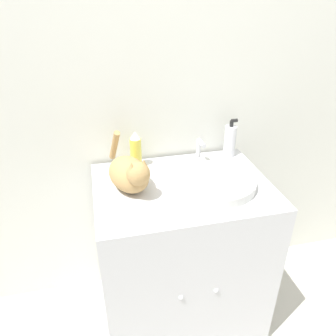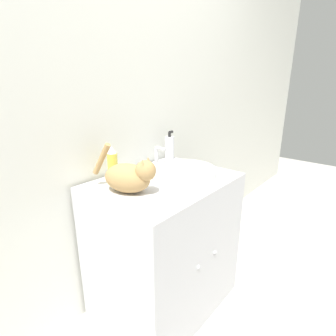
# 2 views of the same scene
# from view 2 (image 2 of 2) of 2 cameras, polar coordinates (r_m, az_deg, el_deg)

# --- Properties ---
(ground_plane) EXTENTS (8.00, 8.00, 0.00)m
(ground_plane) POSITION_cam_2_polar(r_m,az_deg,el_deg) (1.78, 7.59, -30.89)
(ground_plane) COLOR beige
(wall_back) EXTENTS (6.00, 0.05, 2.50)m
(wall_back) POSITION_cam_2_polar(r_m,az_deg,el_deg) (1.59, -10.27, 14.61)
(wall_back) COLOR silver
(wall_back) RESTS_ON ground_plane
(vanity_cabinet) EXTENTS (0.79, 0.60, 0.83)m
(vanity_cabinet) POSITION_cam_2_polar(r_m,az_deg,el_deg) (1.63, -0.70, -16.40)
(vanity_cabinet) COLOR silver
(vanity_cabinet) RESTS_ON ground_plane
(sink_basin) EXTENTS (0.39, 0.39, 0.04)m
(sink_basin) POSITION_cam_2_polar(r_m,az_deg,el_deg) (1.51, 3.29, -0.79)
(sink_basin) COLOR silver
(sink_basin) RESTS_ON vanity_cabinet
(faucet) EXTENTS (0.19, 0.09, 0.14)m
(faucet) POSITION_cam_2_polar(r_m,az_deg,el_deg) (1.62, -2.35, 1.96)
(faucet) COLOR silver
(faucet) RESTS_ON vanity_cabinet
(cat) EXTENTS (0.22, 0.36, 0.23)m
(cat) POSITION_cam_2_polar(r_m,az_deg,el_deg) (1.27, -8.33, -1.79)
(cat) COLOR tan
(cat) RESTS_ON vanity_cabinet
(soap_bottle) EXTENTS (0.06, 0.06, 0.20)m
(soap_bottle) POSITION_cam_2_polar(r_m,az_deg,el_deg) (1.78, 0.34, 4.37)
(soap_bottle) COLOR silver
(soap_bottle) RESTS_ON vanity_cabinet
(spray_bottle) EXTENTS (0.06, 0.06, 0.19)m
(spray_bottle) POSITION_cam_2_polar(r_m,az_deg,el_deg) (1.45, -11.97, 0.90)
(spray_bottle) COLOR #EADB4C
(spray_bottle) RESTS_ON vanity_cabinet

